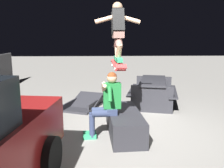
{
  "coord_description": "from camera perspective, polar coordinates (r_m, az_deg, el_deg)",
  "views": [
    {
      "loc": [
        -4.88,
        0.53,
        1.98
      ],
      "look_at": [
        -0.26,
        0.35,
        1.07
      ],
      "focal_mm": 38.94,
      "sensor_mm": 36.0,
      "label": 1
    }
  ],
  "objects": [
    {
      "name": "ground_plane",
      "position": [
        5.29,
        3.7,
        -10.91
      ],
      "size": [
        40.0,
        40.0,
        0.0
      ],
      "primitive_type": "plane",
      "color": "gray"
    },
    {
      "name": "person_sitting_on_ledge",
      "position": [
        4.78,
        -1.26,
        -4.14
      ],
      "size": [
        0.59,
        0.76,
        1.31
      ],
      "color": "#2D3856",
      "rests_on": "ground"
    },
    {
      "name": "skater_airborne",
      "position": [
        4.77,
        1.39,
        12.82
      ],
      "size": [
        0.62,
        0.89,
        1.12
      ],
      "color": "#2D9E66"
    },
    {
      "name": "kicker_ramp",
      "position": [
        6.95,
        -6.6,
        -4.93
      ],
      "size": [
        1.44,
        1.16,
        0.42
      ],
      "color": "#28282D",
      "rests_on": "ground"
    },
    {
      "name": "skateboard",
      "position": [
        4.75,
        1.43,
        4.52
      ],
      "size": [
        1.03,
        0.26,
        0.15
      ],
      "color": "#B72D2D"
    },
    {
      "name": "ledge_box_main",
      "position": [
        5.06,
        2.9,
        -9.07
      ],
      "size": [
        1.67,
        0.72,
        0.47
      ],
      "primitive_type": "cube",
      "rotation": [
        0.0,
        0.0,
        0.06
      ],
      "color": "#28282D",
      "rests_on": "ground"
    },
    {
      "name": "picnic_table_back",
      "position": [
        7.17,
        9.58,
        -0.96
      ],
      "size": [
        1.97,
        1.7,
        0.75
      ],
      "color": "#28282D",
      "rests_on": "ground"
    }
  ]
}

